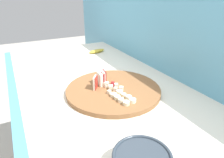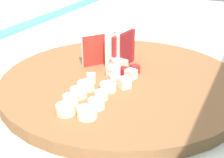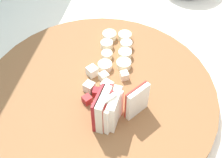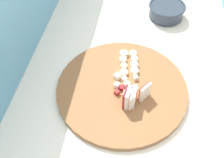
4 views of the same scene
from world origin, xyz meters
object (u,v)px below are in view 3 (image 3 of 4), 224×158
Objects in this scene: apple_dice_pile at (102,90)px; apple_wedge_fan at (112,108)px; cutting_board at (99,94)px; banana_slice_rows at (117,49)px.

apple_wedge_fan is at bearing -151.79° from apple_dice_pile.
banana_slice_rows is (0.11, -0.01, 0.02)m from cutting_board.
banana_slice_rows is at bearing -6.52° from cutting_board.
apple_dice_pile reaches higher than banana_slice_rows.
apple_wedge_fan is at bearing -171.78° from banana_slice_rows.
cutting_board is at bearing 64.13° from apple_dice_pile.
banana_slice_rows is (0.11, -0.00, -0.00)m from apple_dice_pile.
banana_slice_rows is at bearing -2.33° from apple_dice_pile.
cutting_board is at bearing 173.48° from banana_slice_rows.
apple_wedge_fan is 0.68× the size of banana_slice_rows.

